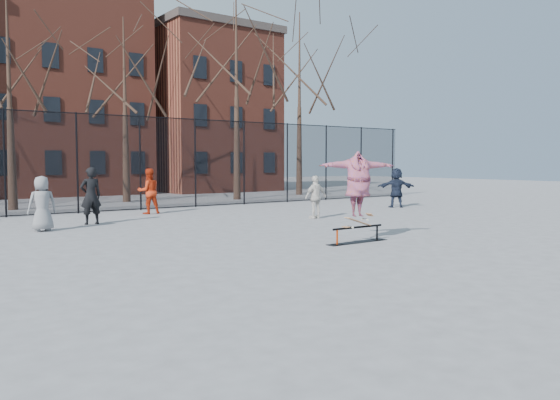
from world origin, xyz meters
TOP-DOWN VIEW (x-y plane):
  - ground at (0.00, 0.00)m, footprint 100.00×100.00m
  - skate_rail at (2.05, 0.78)m, footprint 1.89×0.29m
  - skateboard at (2.05, 0.78)m, footprint 0.85×0.20m
  - skater at (2.05, 0.78)m, footprint 2.10×1.25m
  - bystander_black at (-2.16, 8.87)m, footprint 0.69×0.46m
  - bystander_red at (0.80, 11.19)m, footprint 0.92×0.75m
  - bystander_white at (4.96, 5.93)m, footprint 0.93×0.41m
  - bystander_navy at (11.00, 7.50)m, footprint 1.62×1.43m
  - bystander_extra at (-3.89, 7.88)m, footprint 0.81×0.54m
  - fence at (-0.01, 13.00)m, footprint 34.03×0.07m
  - tree_row at (-0.25, 17.15)m, footprint 33.66×7.46m
  - rowhouses at (0.72, 26.00)m, footprint 29.00×7.00m

SIDE VIEW (x-z plane):
  - ground at x=0.00m, z-range 0.00..0.00m
  - skate_rail at x=2.05m, z-range -0.05..0.37m
  - skateboard at x=2.05m, z-range 0.42..0.52m
  - bystander_white at x=4.96m, z-range 0.00..1.56m
  - bystander_extra at x=-3.89m, z-range 0.00..1.64m
  - bystander_navy at x=11.00m, z-range 0.00..1.78m
  - bystander_red at x=0.80m, z-range 0.00..1.79m
  - bystander_black at x=-2.16m, z-range 0.00..1.88m
  - skater at x=2.05m, z-range 0.52..2.18m
  - fence at x=-0.01m, z-range 0.05..4.05m
  - rowhouses at x=0.72m, z-range -0.44..12.56m
  - tree_row at x=-0.25m, z-range 2.02..12.69m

